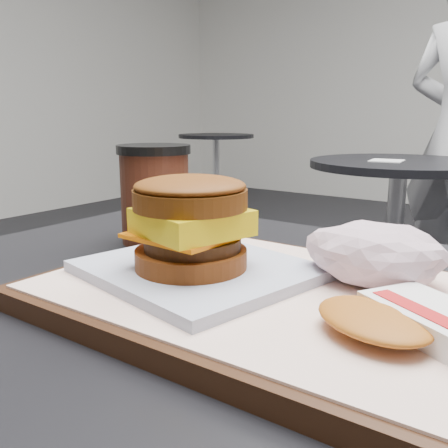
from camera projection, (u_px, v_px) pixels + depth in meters
serving_tray at (263, 296)px, 0.43m from camera, size 0.38×0.28×0.02m
breakfast_sandwich at (193, 235)px, 0.44m from camera, size 0.22×0.20×0.09m
hash_brown at (406, 319)px, 0.33m from camera, size 0.14×0.12×0.02m
crumpled_wrapper at (375, 253)px, 0.43m from camera, size 0.12×0.09×0.05m
coffee_cup at (155, 190)px, 0.64m from camera, size 0.09×0.09×0.13m
neighbor_table at (396, 210)px, 2.02m from camera, size 0.70×0.70×0.75m
napkin at (387, 161)px, 1.95m from camera, size 0.13×0.13×0.00m
bg_table_mid at (216, 156)px, 4.41m from camera, size 0.66×0.66×0.75m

